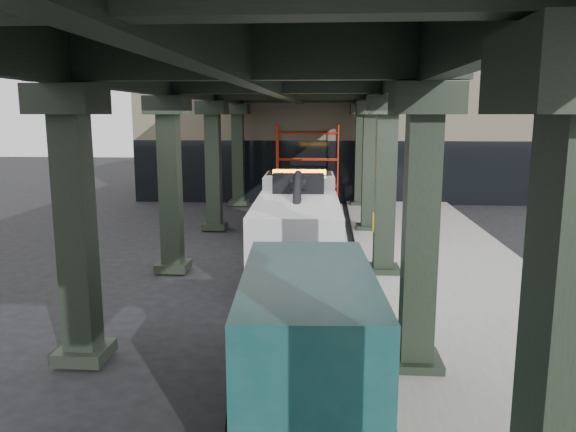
% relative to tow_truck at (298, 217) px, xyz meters
% --- Properties ---
extents(ground, '(90.00, 90.00, 0.00)m').
position_rel_tow_truck_xyz_m(ground, '(-0.11, -3.78, -1.36)').
color(ground, black).
rests_on(ground, ground).
extents(sidewalk, '(5.00, 40.00, 0.15)m').
position_rel_tow_truck_xyz_m(sidewalk, '(4.39, -1.78, -1.28)').
color(sidewalk, gray).
rests_on(sidewalk, ground).
extents(lane_stripe, '(0.12, 38.00, 0.01)m').
position_rel_tow_truck_xyz_m(lane_stripe, '(1.59, -1.78, -1.35)').
color(lane_stripe, silver).
rests_on(lane_stripe, ground).
extents(viaduct, '(7.40, 32.00, 6.40)m').
position_rel_tow_truck_xyz_m(viaduct, '(-0.51, -1.78, 4.10)').
color(viaduct, black).
rests_on(viaduct, ground).
extents(building, '(22.00, 10.00, 8.00)m').
position_rel_tow_truck_xyz_m(building, '(1.89, 16.22, 2.64)').
color(building, '#C6B793').
rests_on(building, ground).
extents(scaffolding, '(3.08, 0.88, 4.00)m').
position_rel_tow_truck_xyz_m(scaffolding, '(-0.11, 10.86, 0.75)').
color(scaffolding, red).
rests_on(scaffolding, ground).
extents(tow_truck, '(2.76, 8.58, 2.78)m').
position_rel_tow_truck_xyz_m(tow_truck, '(0.00, 0.00, 0.00)').
color(tow_truck, black).
rests_on(tow_truck, ground).
extents(towed_van, '(2.42, 5.47, 2.17)m').
position_rel_tow_truck_xyz_m(towed_van, '(0.63, -8.85, -0.19)').
color(towed_van, '#113E3E').
rests_on(towed_van, ground).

